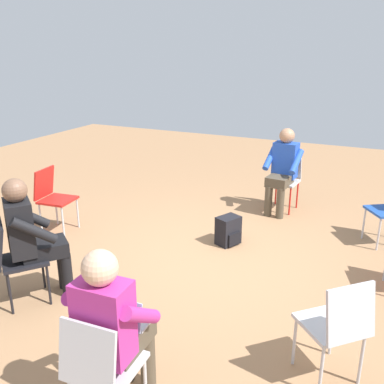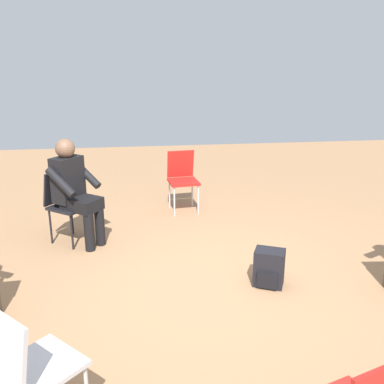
% 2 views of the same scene
% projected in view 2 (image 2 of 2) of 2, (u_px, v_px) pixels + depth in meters
% --- Properties ---
extents(ground_plane, '(14.00, 14.00, 0.00)m').
position_uv_depth(ground_plane, '(209.00, 289.00, 4.05)').
color(ground_plane, '#99704C').
extents(chair_northwest, '(0.58, 0.58, 0.85)m').
position_uv_depth(chair_northwest, '(28.00, 365.00, 2.33)').
color(chair_northwest, '#B7B7BC').
rests_on(chair_northwest, ground).
extents(chair_east, '(0.48, 0.44, 0.85)m').
position_uv_depth(chair_east, '(182.00, 176.00, 6.05)').
color(chair_east, red).
rests_on(chair_east, ground).
extents(chair_northeast, '(0.58, 0.58, 0.85)m').
position_uv_depth(chair_northeast, '(65.00, 201.00, 5.01)').
color(chair_northeast, black).
rests_on(chair_northeast, ground).
extents(person_in_black, '(0.63, 0.63, 1.24)m').
position_uv_depth(person_in_black, '(74.00, 187.00, 4.87)').
color(person_in_black, black).
rests_on(person_in_black, ground).
extents(backpack_near_laptop_user, '(0.31, 0.34, 0.36)m').
position_uv_depth(backpack_near_laptop_user, '(269.00, 270.00, 4.10)').
color(backpack_near_laptop_user, black).
rests_on(backpack_near_laptop_user, ground).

